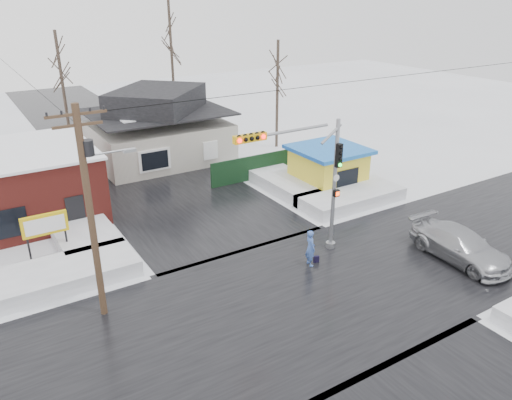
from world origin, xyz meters
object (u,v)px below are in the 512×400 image
kiosk (328,167)px  car (460,246)px  traffic_signal (311,173)px  marquee_sign (45,226)px  pedestrian (310,248)px  utility_pole (91,203)px

kiosk → car: size_ratio=0.84×
kiosk → car: bearing=-93.9°
kiosk → car: (-0.79, -11.45, -0.67)m
traffic_signal → kiosk: traffic_signal is taller
marquee_sign → kiosk: kiosk is taller
kiosk → pedestrian: (-7.59, -7.90, -0.51)m
traffic_signal → utility_pole: bearing=177.1°
traffic_signal → utility_pole: 10.39m
pedestrian → traffic_signal: bearing=-20.8°
traffic_signal → marquee_sign: bearing=150.3°
traffic_signal → marquee_sign: (-11.43, 6.53, -2.62)m
utility_pole → kiosk: 18.95m
pedestrian → car: size_ratio=0.35×
marquee_sign → traffic_signal: bearing=-29.7°
car → utility_pole: bearing=165.6°
utility_pole → pedestrian: 10.78m
kiosk → car: kiosk is taller
marquee_sign → utility_pole: bearing=-79.9°
traffic_signal → utility_pole: utility_pole is taller
traffic_signal → marquee_sign: traffic_signal is taller
traffic_signal → car: size_ratio=1.28×
utility_pole → traffic_signal: bearing=-2.9°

